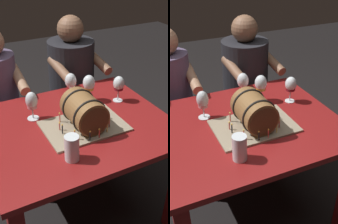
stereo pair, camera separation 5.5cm
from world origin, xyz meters
The scene contains 10 objects.
ground_plane centered at (0.00, 0.00, 0.00)m, with size 8.00×8.00×0.00m, color black.
dining_table centered at (0.00, 0.00, 0.61)m, with size 1.10×0.92×0.72m.
barrel_cake centered at (0.03, -0.06, 0.81)m, with size 0.46×0.32×0.21m.
wine_glass_rose centered at (-0.20, 0.17, 0.84)m, with size 0.07×0.07×0.18m.
wine_glass_empty centered at (0.11, 0.30, 0.84)m, with size 0.08×0.08×0.18m.
wine_glass_red centered at (0.37, 0.12, 0.84)m, with size 0.07×0.07×0.18m.
wine_glass_amber centered at (0.20, 0.21, 0.84)m, with size 0.08×0.08×0.18m.
beer_pint centered at (-0.16, -0.28, 0.79)m, with size 0.07×0.07×0.14m.
person_seated_left centered at (-0.30, 0.70, 0.51)m, with size 0.34×0.45×1.15m.
person_seated_right centered at (0.30, 0.70, 0.56)m, with size 0.43×0.51×1.17m.
Camera 2 is at (-0.56, -1.33, 1.67)m, focal length 47.04 mm.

